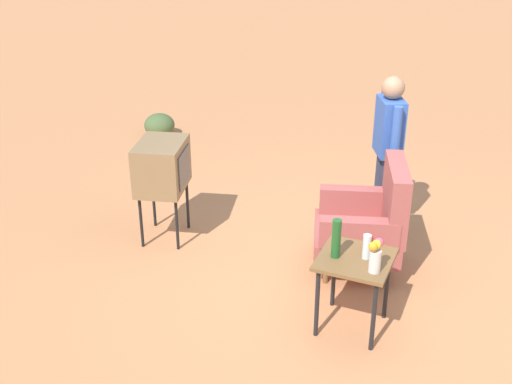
# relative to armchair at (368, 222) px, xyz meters

# --- Properties ---
(ground_plane) EXTENTS (60.00, 60.00, 0.00)m
(ground_plane) POSITION_rel_armchair_xyz_m (0.19, -0.15, -0.50)
(ground_plane) COLOR #C17A4C
(armchair) EXTENTS (0.96, 0.97, 1.06)m
(armchair) POSITION_rel_armchair_xyz_m (0.00, 0.00, 0.00)
(armchair) COLOR brown
(armchair) RESTS_ON ground
(side_table) EXTENTS (0.56, 0.56, 0.65)m
(side_table) POSITION_rel_armchair_xyz_m (0.90, 0.11, 0.05)
(side_table) COLOR black
(side_table) RESTS_ON ground
(tv_on_stand) EXTENTS (0.69, 0.58, 1.03)m
(tv_on_stand) POSITION_rel_armchair_xyz_m (0.20, -2.02, 0.28)
(tv_on_stand) COLOR black
(tv_on_stand) RESTS_ON ground
(person_standing) EXTENTS (0.52, 0.36, 1.64)m
(person_standing) POSITION_rel_armchair_xyz_m (-0.80, -0.04, 0.44)
(person_standing) COLOR #2D3347
(person_standing) RESTS_ON ground
(bottle_wine_green) EXTENTS (0.07, 0.07, 0.32)m
(bottle_wine_green) POSITION_rel_armchair_xyz_m (0.94, -0.04, 0.31)
(bottle_wine_green) COLOR #1E5623
(bottle_wine_green) RESTS_ON side_table
(soda_can_red) EXTENTS (0.07, 0.07, 0.12)m
(soda_can_red) POSITION_rel_armchair_xyz_m (0.74, 0.17, 0.21)
(soda_can_red) COLOR red
(soda_can_red) RESTS_ON side_table
(bottle_short_clear) EXTENTS (0.06, 0.06, 0.20)m
(bottle_short_clear) POSITION_rel_armchair_xyz_m (0.87, 0.19, 0.25)
(bottle_short_clear) COLOR silver
(bottle_short_clear) RESTS_ON side_table
(flower_vase) EXTENTS (0.15, 0.10, 0.27)m
(flower_vase) POSITION_rel_armchair_xyz_m (1.03, 0.29, 0.30)
(flower_vase) COLOR silver
(flower_vase) RESTS_ON side_table
(shrub_lone) EXTENTS (0.43, 0.43, 0.33)m
(shrub_lone) POSITION_rel_armchair_xyz_m (-2.33, -3.61, -0.33)
(shrub_lone) COLOR #475B33
(shrub_lone) RESTS_ON ground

